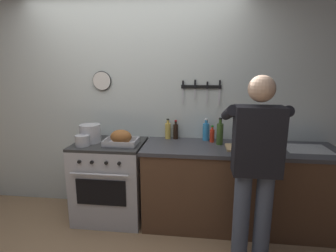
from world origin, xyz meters
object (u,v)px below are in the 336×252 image
Objects in this scene: stove at (111,180)px; cutting_board at (244,148)px; stock_pot at (90,133)px; bottle_dish_soap at (206,131)px; bottle_olive_oil at (220,133)px; bottle_cooking_oil at (168,130)px; person_cook at (255,162)px; saucepan at (83,140)px; bottle_hot_sauce at (212,135)px; bottle_wine_red at (254,130)px; bottle_soy_sauce at (176,131)px; roasting_pan at (121,138)px.

cutting_board reaches higher than stove.
bottle_dish_soap is at bearing 10.52° from stock_pot.
bottle_cooking_oil is (-0.59, 0.17, -0.02)m from bottle_olive_oil.
bottle_olive_oil is (-0.24, 0.14, 0.11)m from cutting_board.
stove is 0.54× the size of person_cook.
cutting_board is 0.30m from bottle_olive_oil.
bottle_hot_sauce reaches higher than saucepan.
person_cook is 0.83m from bottle_wine_red.
bottle_dish_soap is at bearing 132.64° from bottle_hot_sauce.
stock_pot is 0.97m from bottle_soy_sauce.
person_cook is at bearing -89.10° from cutting_board.
roasting_pan reaches higher than stove.
cutting_board is at bearing -35.14° from bottle_hot_sauce.
bottle_cooking_oil is at bearing 177.93° from bottle_dish_soap.
bottle_soy_sauce is at bearing -0.81° from bottle_cooking_oil.
stove is 1.27m from bottle_hot_sauce.
bottle_wine_red is at bearing 6.90° from stock_pot.
cutting_board is at bearing -1.93° from stock_pot.
person_cook reaches higher than bottle_cooking_oil.
bottle_soy_sauce is (0.72, 0.25, 0.54)m from stove.
stove is at bearing 155.04° from roasting_pan.
person_cook reaches higher than roasting_pan.
bottle_cooking_oil is at bearing 163.68° from bottle_olive_oil.
bottle_soy_sauce is at bearing 15.17° from stock_pot.
bottle_wine_red is (1.81, 0.22, 0.03)m from stock_pot.
bottle_cooking_oil is at bearing 16.81° from stock_pot.
saucepan is (-0.40, -0.08, -0.02)m from roasting_pan.
bottle_soy_sauce reaches higher than cutting_board.
bottle_cooking_oil is (0.63, 0.25, 0.55)m from stove.
bottle_soy_sauce is at bearing 177.60° from bottle_dish_soap.
stock_pot is (-0.37, 0.07, 0.03)m from roasting_pan.
saucepan is 0.96m from bottle_cooking_oil.
bottle_olive_oil is 0.61m from bottle_cooking_oil.
bottle_cooking_oil is at bearing 24.72° from saucepan.
saucepan is 0.52× the size of bottle_olive_oil.
bottle_cooking_oil reaches higher than bottle_hot_sauce.
saucepan is 0.48× the size of bottle_wine_red.
bottle_wine_red is at bearing 7.58° from stove.
bottle_cooking_oil is (0.84, 0.25, -0.00)m from stock_pot.
stove is 1.23m from bottle_dish_soap.
saucepan is at bearing -167.29° from bottle_hot_sauce.
bottle_hot_sauce is at bearing 7.93° from stove.
person_cook is 7.27× the size of stock_pot.
stove is at bearing -172.07° from bottle_hot_sauce.
bottle_cooking_oil is at bearing 21.44° from stove.
stock_pot is 1.30m from bottle_dish_soap.
roasting_pan is at bearing -10.66° from stock_pot.
bottle_dish_soap is (0.91, 0.31, 0.03)m from roasting_pan.
saucepan is 1.41m from bottle_hot_sauce.
stock_pot is 1.36m from bottle_hot_sauce.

